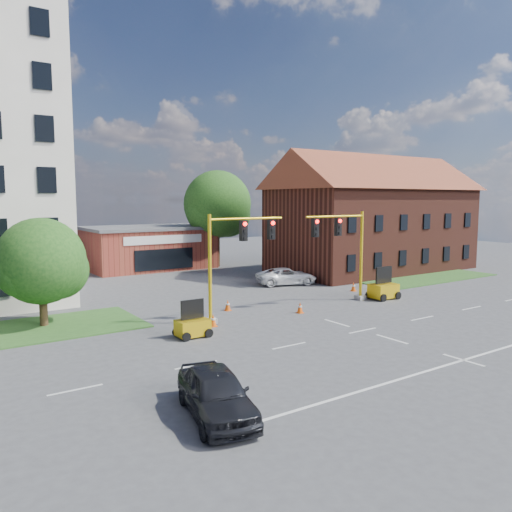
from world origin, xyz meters
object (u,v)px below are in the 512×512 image
(signal_mast_west, at_px, (235,253))
(trailer_west, at_px, (193,326))
(pickup_white, at_px, (287,276))
(signal_mast_east, at_px, (344,245))
(trailer_east, at_px, (383,289))
(sedan_dark, at_px, (216,393))

(signal_mast_west, bearing_deg, trailer_west, -152.44)
(pickup_white, bearing_deg, signal_mast_east, -171.62)
(trailer_west, height_order, trailer_east, trailer_east)
(trailer_east, relative_size, pickup_white, 0.44)
(trailer_west, bearing_deg, signal_mast_east, 8.94)
(signal_mast_west, bearing_deg, sedan_dark, -124.36)
(signal_mast_west, xyz_separation_m, signal_mast_east, (8.71, 0.00, 0.00))
(trailer_west, distance_m, trailer_east, 15.75)
(signal_mast_west, xyz_separation_m, sedan_dark, (-7.44, -10.89, -3.13))
(signal_mast_east, relative_size, trailer_east, 2.82)
(trailer_west, relative_size, sedan_dark, 0.40)
(signal_mast_west, xyz_separation_m, pickup_white, (9.95, 7.94, -3.22))
(trailer_west, height_order, sedan_dark, trailer_west)
(signal_mast_west, distance_m, signal_mast_east, 8.71)
(trailer_east, height_order, pickup_white, trailer_east)
(signal_mast_east, relative_size, pickup_white, 1.24)
(pickup_white, relative_size, sedan_dark, 1.08)
(trailer_east, bearing_deg, trailer_west, -174.16)
(signal_mast_east, height_order, trailer_east, signal_mast_east)
(signal_mast_east, bearing_deg, trailer_west, -171.04)
(trailer_east, xyz_separation_m, pickup_white, (-1.98, 8.63, 0.01))
(trailer_west, relative_size, trailer_east, 0.84)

